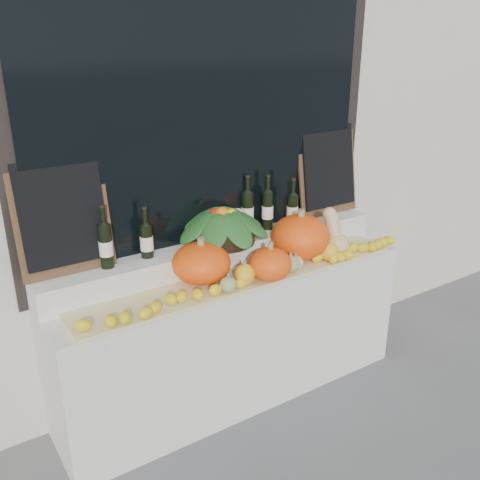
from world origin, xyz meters
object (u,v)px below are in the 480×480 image
wine_bottle_tall (247,211)px  butternut_squash (335,236)px  produce_bowl (222,225)px  pumpkin_right (300,237)px  pumpkin_left (201,263)px

wine_bottle_tall → butternut_squash: bearing=-39.8°
produce_bowl → wine_bottle_tall: size_ratio=1.67×
pumpkin_right → produce_bowl: (-0.45, 0.22, 0.10)m
produce_bowl → wine_bottle_tall: 0.26m
produce_bowl → pumpkin_right: bearing=-25.9°
butternut_squash → produce_bowl: bearing=157.4°
pumpkin_left → wine_bottle_tall: wine_bottle_tall is taller
produce_bowl → pumpkin_left: bearing=-144.1°
butternut_squash → produce_bowl: produce_bowl is taller
pumpkin_left → produce_bowl: size_ratio=0.55×
pumpkin_right → produce_bowl: produce_bowl is taller
pumpkin_left → pumpkin_right: bearing=-2.8°
wine_bottle_tall → pumpkin_left: bearing=-151.8°
produce_bowl → wine_bottle_tall: bearing=18.8°
butternut_squash → wine_bottle_tall: 0.59m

